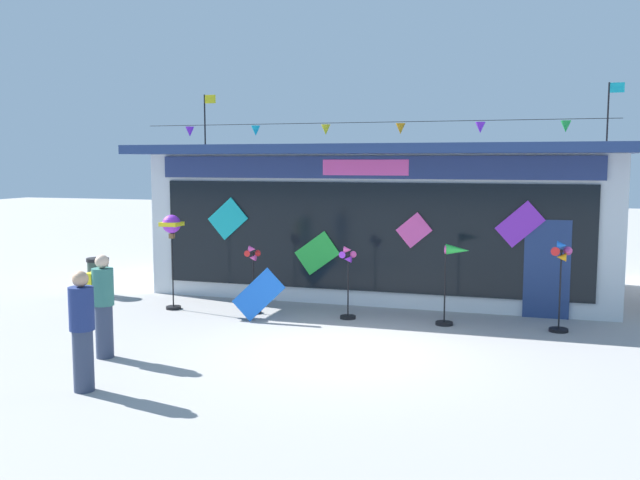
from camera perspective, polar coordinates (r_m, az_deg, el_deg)
name	(u,v)px	position (r m, az deg, el deg)	size (l,w,h in m)	color
ground_plane	(347,350)	(11.93, 2.20, -8.93)	(80.00, 80.00, 0.00)	#9E9B99
kite_shop_building	(388,217)	(17.40, 5.53, 1.87)	(10.86, 5.75, 4.91)	silver
wind_spinner_far_left	(172,231)	(15.18, -11.99, 0.70)	(0.40, 0.40, 2.03)	black
wind_spinner_left	(253,276)	(14.62, -5.48, -2.98)	(0.32, 0.32, 1.42)	black
wind_spinner_center_left	(348,277)	(14.03, 2.28, -3.06)	(0.33, 0.32, 1.47)	black
wind_spinner_center_right	(453,270)	(13.66, 10.81, -2.41)	(0.65, 0.34, 1.58)	black
wind_spinner_right	(561,275)	(13.65, 19.01, -2.73)	(0.38, 0.35, 1.71)	black
person_near_camera	(102,303)	(11.80, -17.31, -4.96)	(0.45, 0.34, 1.68)	#333D56
person_mid_plaza	(82,330)	(10.19, -18.81, -6.98)	(0.34, 0.34, 1.68)	#333D56
trash_bin	(98,277)	(17.34, -17.62, -2.85)	(0.52, 0.52, 0.89)	#2D4238
display_kite_on_ground	(259,295)	(13.94, -5.02, -4.45)	(0.54, 0.03, 0.98)	blue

